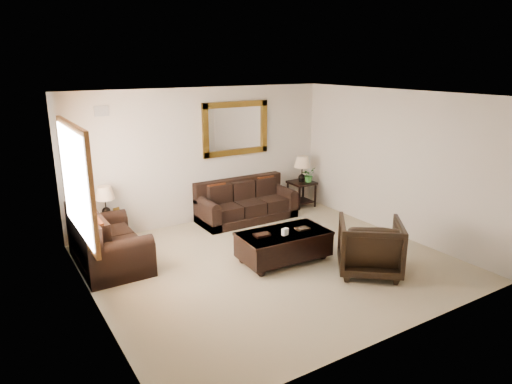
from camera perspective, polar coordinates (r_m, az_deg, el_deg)
room at (r=7.10m, az=1.97°, el=1.11°), size 5.51×5.01×2.71m
window at (r=6.89m, az=-21.49°, el=1.23°), size 0.07×1.96×1.66m
mirror at (r=9.45m, az=-2.54°, el=7.93°), size 1.50×0.06×1.10m
air_vent at (r=8.45m, az=-18.75°, el=9.57°), size 0.25×0.02×0.18m
sofa at (r=9.49m, az=-1.34°, el=-1.64°), size 2.02×0.87×0.83m
loveseat at (r=7.73m, az=-18.29°, el=-6.33°), size 0.98×1.65×0.93m
end_table_left at (r=8.48m, az=-18.25°, el=-1.77°), size 0.49×0.49×1.08m
end_table_right at (r=10.27m, az=5.76°, el=2.28°), size 0.52×0.52×1.15m
coffee_table at (r=7.53m, az=3.46°, el=-6.38°), size 1.51×0.86×0.62m
armchair at (r=7.27m, az=14.05°, el=-6.29°), size 1.26×1.25×0.95m
potted_plant at (r=10.28m, az=6.58°, el=1.95°), size 0.40×0.41×0.25m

